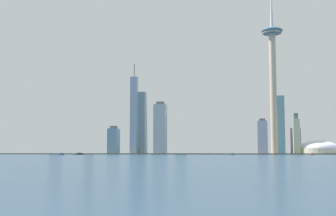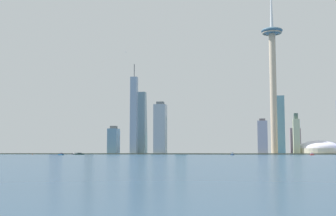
{
  "view_description": "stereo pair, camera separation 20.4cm",
  "coord_description": "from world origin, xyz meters",
  "px_view_note": "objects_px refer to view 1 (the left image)",
  "views": [
    {
      "loc": [
        198.59,
        -473.33,
        4.5
      ],
      "look_at": [
        7.42,
        461.6,
        98.82
      ],
      "focal_mm": 47.94,
      "sensor_mm": 36.0,
      "label": 1
    },
    {
      "loc": [
        198.79,
        -473.29,
        4.5
      ],
      "look_at": [
        7.42,
        461.6,
        98.82
      ],
      "focal_mm": 47.94,
      "sensor_mm": 36.0,
      "label": 2
    }
  ],
  "objects_px": {
    "skyscraper_11": "(263,137)",
    "channel_buoy_0": "(32,154)",
    "skyscraper_9": "(90,115)",
    "skyscraper_7": "(279,125)",
    "skyscraper_5": "(296,136)",
    "boat_4": "(61,154)",
    "airplane": "(127,54)",
    "skyscraper_0": "(134,115)",
    "skyscraper_10": "(56,133)",
    "skyscraper_3": "(158,143)",
    "skyscraper_12": "(141,123)",
    "skyscraper_4": "(160,129)",
    "skyscraper_2": "(181,135)",
    "boat_1": "(79,154)",
    "boat_0": "(75,154)",
    "stadium_dome": "(320,149)",
    "skyscraper_8": "(295,141)",
    "boat_3": "(312,154)",
    "boat_2": "(232,154)",
    "skyscraper_1": "(114,141)",
    "observation_tower": "(273,64)"
  },
  "relations": [
    {
      "from": "skyscraper_11",
      "to": "channel_buoy_0",
      "type": "relative_size",
      "value": 28.04
    },
    {
      "from": "skyscraper_9",
      "to": "channel_buoy_0",
      "type": "distance_m",
      "value": 265.4
    },
    {
      "from": "skyscraper_7",
      "to": "skyscraper_9",
      "type": "height_order",
      "value": "skyscraper_9"
    },
    {
      "from": "skyscraper_5",
      "to": "boat_4",
      "type": "height_order",
      "value": "skyscraper_5"
    },
    {
      "from": "skyscraper_7",
      "to": "skyscraper_5",
      "type": "bearing_deg",
      "value": -65.99
    },
    {
      "from": "skyscraper_11",
      "to": "airplane",
      "type": "xyz_separation_m",
      "value": [
        -295.83,
        42.09,
        191.65
      ]
    },
    {
      "from": "skyscraper_0",
      "to": "skyscraper_10",
      "type": "distance_m",
      "value": 216.1
    },
    {
      "from": "skyscraper_3",
      "to": "skyscraper_12",
      "type": "relative_size",
      "value": 0.41
    },
    {
      "from": "skyscraper_12",
      "to": "skyscraper_4",
      "type": "bearing_deg",
      "value": -38.87
    },
    {
      "from": "skyscraper_2",
      "to": "boat_1",
      "type": "distance_m",
      "value": 303.16
    },
    {
      "from": "skyscraper_0",
      "to": "skyscraper_10",
      "type": "xyz_separation_m",
      "value": [
        -205.48,
        57.53,
        -34.14
      ]
    },
    {
      "from": "skyscraper_12",
      "to": "boat_0",
      "type": "distance_m",
      "value": 171.52
    },
    {
      "from": "skyscraper_11",
      "to": "stadium_dome",
      "type": "bearing_deg",
      "value": 16.23
    },
    {
      "from": "skyscraper_9",
      "to": "skyscraper_11",
      "type": "bearing_deg",
      "value": -8.85
    },
    {
      "from": "skyscraper_7",
      "to": "skyscraper_8",
      "type": "bearing_deg",
      "value": 33.33
    },
    {
      "from": "skyscraper_7",
      "to": "skyscraper_11",
      "type": "bearing_deg",
      "value": -113.86
    },
    {
      "from": "boat_3",
      "to": "airplane",
      "type": "relative_size",
      "value": 0.56
    },
    {
      "from": "skyscraper_4",
      "to": "boat_3",
      "type": "relative_size",
      "value": 6.51
    },
    {
      "from": "boat_0",
      "to": "boat_2",
      "type": "relative_size",
      "value": 1.5
    },
    {
      "from": "skyscraper_3",
      "to": "airplane",
      "type": "bearing_deg",
      "value": -150.65
    },
    {
      "from": "skyscraper_4",
      "to": "boat_4",
      "type": "relative_size",
      "value": 10.72
    },
    {
      "from": "skyscraper_1",
      "to": "skyscraper_4",
      "type": "bearing_deg",
      "value": -13.93
    },
    {
      "from": "skyscraper_7",
      "to": "boat_2",
      "type": "height_order",
      "value": "skyscraper_7"
    },
    {
      "from": "skyscraper_7",
      "to": "boat_1",
      "type": "relative_size",
      "value": 7.42
    },
    {
      "from": "skyscraper_2",
      "to": "channel_buoy_0",
      "type": "relative_size",
      "value": 34.27
    },
    {
      "from": "skyscraper_12",
      "to": "observation_tower",
      "type": "bearing_deg",
      "value": -3.05
    },
    {
      "from": "skyscraper_3",
      "to": "channel_buoy_0",
      "type": "distance_m",
      "value": 315.11
    },
    {
      "from": "skyscraper_5",
      "to": "boat_0",
      "type": "height_order",
      "value": "skyscraper_5"
    },
    {
      "from": "skyscraper_8",
      "to": "skyscraper_10",
      "type": "relative_size",
      "value": 0.55
    },
    {
      "from": "observation_tower",
      "to": "skyscraper_12",
      "type": "height_order",
      "value": "observation_tower"
    },
    {
      "from": "skyscraper_0",
      "to": "skyscraper_4",
      "type": "relative_size",
      "value": 1.76
    },
    {
      "from": "skyscraper_3",
      "to": "skyscraper_11",
      "type": "distance_m",
      "value": 244.96
    },
    {
      "from": "boat_0",
      "to": "skyscraper_7",
      "type": "bearing_deg",
      "value": 150.9
    },
    {
      "from": "skyscraper_9",
      "to": "boat_3",
      "type": "xyz_separation_m",
      "value": [
        464.68,
        -245.31,
        -88.02
      ]
    },
    {
      "from": "skyscraper_0",
      "to": "skyscraper_7",
      "type": "bearing_deg",
      "value": 14.07
    },
    {
      "from": "boat_0",
      "to": "skyscraper_4",
      "type": "bearing_deg",
      "value": 155.61
    },
    {
      "from": "boat_1",
      "to": "boat_3",
      "type": "bearing_deg",
      "value": 129.23
    },
    {
      "from": "stadium_dome",
      "to": "boat_2",
      "type": "distance_m",
      "value": 305.89
    },
    {
      "from": "skyscraper_0",
      "to": "boat_4",
      "type": "xyz_separation_m",
      "value": [
        -34.34,
        -281.71,
        -81.98
      ]
    },
    {
      "from": "skyscraper_2",
      "to": "skyscraper_12",
      "type": "relative_size",
      "value": 0.64
    },
    {
      "from": "skyscraper_3",
      "to": "skyscraper_5",
      "type": "height_order",
      "value": "skyscraper_5"
    },
    {
      "from": "skyscraper_9",
      "to": "channel_buoy_0",
      "type": "height_order",
      "value": "skyscraper_9"
    },
    {
      "from": "skyscraper_4",
      "to": "boat_4",
      "type": "bearing_deg",
      "value": -108.66
    },
    {
      "from": "skyscraper_11",
      "to": "skyscraper_2",
      "type": "bearing_deg",
      "value": 146.57
    },
    {
      "from": "observation_tower",
      "to": "skyscraper_2",
      "type": "xyz_separation_m",
      "value": [
        -210.23,
        93.73,
        -143.82
      ]
    },
    {
      "from": "skyscraper_2",
      "to": "skyscraper_10",
      "type": "bearing_deg",
      "value": -168.41
    },
    {
      "from": "skyscraper_5",
      "to": "skyscraper_9",
      "type": "relative_size",
      "value": 0.46
    },
    {
      "from": "skyscraper_7",
      "to": "airplane",
      "type": "bearing_deg",
      "value": -172.98
    },
    {
      "from": "skyscraper_9",
      "to": "skyscraper_1",
      "type": "bearing_deg",
      "value": -24.65
    },
    {
      "from": "skyscraper_7",
      "to": "boat_3",
      "type": "xyz_separation_m",
      "value": [
        36.97,
        -267.48,
        -61.77
      ]
    }
  ]
}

